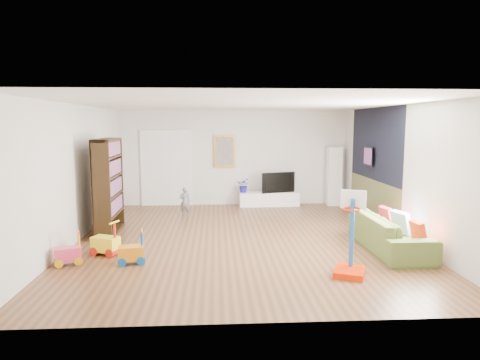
{
  "coord_description": "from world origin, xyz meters",
  "views": [
    {
      "loc": [
        -0.51,
        -8.47,
        2.31
      ],
      "look_at": [
        0.0,
        0.4,
        1.15
      ],
      "focal_mm": 32.0,
      "sensor_mm": 36.0,
      "label": 1
    }
  ],
  "objects": [
    {
      "name": "painting_back",
      "position": [
        -0.25,
        3.71,
        1.55
      ],
      "size": [
        0.62,
        0.06,
        0.92
      ],
      "primitive_type": "cube",
      "color": "gold",
      "rests_on": "wall_back"
    },
    {
      "name": "ceiling",
      "position": [
        0.0,
        0.0,
        2.7
      ],
      "size": [
        6.5,
        7.5,
        0.0
      ],
      "primitive_type": "cube",
      "color": "white",
      "rests_on": "ground"
    },
    {
      "name": "bookshelf",
      "position": [
        -2.78,
        0.6,
        1.01
      ],
      "size": [
        0.4,
        1.39,
        2.02
      ],
      "primitive_type": "cube",
      "rotation": [
        0.0,
        0.0,
        0.03
      ],
      "color": "black",
      "rests_on": "ground"
    },
    {
      "name": "wall_back",
      "position": [
        0.0,
        3.75,
        1.35
      ],
      "size": [
        6.5,
        0.0,
        2.7
      ],
      "primitive_type": "cube",
      "color": "silver",
      "rests_on": "ground"
    },
    {
      "name": "ride_on_pink",
      "position": [
        -2.96,
        -1.48,
        0.28
      ],
      "size": [
        0.48,
        0.39,
        0.55
      ],
      "primitive_type": "cube",
      "rotation": [
        0.0,
        0.0,
        0.38
      ],
      "color": "#E93C5E",
      "rests_on": "ground"
    },
    {
      "name": "wall_left",
      "position": [
        -3.25,
        0.0,
        1.35
      ],
      "size": [
        0.0,
        7.5,
        2.7
      ],
      "primitive_type": "cube",
      "color": "silver",
      "rests_on": "ground"
    },
    {
      "name": "olive_wainscot",
      "position": [
        3.23,
        1.4,
        0.5
      ],
      "size": [
        0.01,
        3.2,
        1.0
      ],
      "primitive_type": "cube",
      "color": "brown",
      "rests_on": "wall_right"
    },
    {
      "name": "floor",
      "position": [
        0.0,
        0.0,
        0.0
      ],
      "size": [
        6.5,
        7.5,
        0.0
      ],
      "primitive_type": "cube",
      "color": "brown",
      "rests_on": "ground"
    },
    {
      "name": "tv",
      "position": [
        1.22,
        3.44,
        0.68
      ],
      "size": [
        1.0,
        0.43,
        0.58
      ],
      "primitive_type": "imported",
      "rotation": [
        0.0,
        0.0,
        0.31
      ],
      "color": "black",
      "rests_on": "media_console"
    },
    {
      "name": "basketball_hoop",
      "position": [
        1.54,
        -2.23,
        0.65
      ],
      "size": [
        0.63,
        0.68,
        1.31
      ],
      "primitive_type": "cube",
      "rotation": [
        0.0,
        0.0,
        -0.41
      ],
      "color": "red",
      "rests_on": "ground"
    },
    {
      "name": "wall_right",
      "position": [
        3.25,
        0.0,
        1.35
      ],
      "size": [
        0.0,
        7.5,
        2.7
      ],
      "primitive_type": "cube",
      "color": "silver",
      "rests_on": "ground"
    },
    {
      "name": "pillow_left",
      "position": [
        2.91,
        -1.6,
        0.5
      ],
      "size": [
        0.11,
        0.37,
        0.36
      ],
      "primitive_type": "cube",
      "rotation": [
        0.0,
        0.0,
        0.05
      ],
      "color": "red",
      "rests_on": "sofa"
    },
    {
      "name": "child",
      "position": [
        -1.29,
        2.25,
        0.37
      ],
      "size": [
        0.27,
        0.18,
        0.74
      ],
      "primitive_type": "imported",
      "rotation": [
        0.0,
        0.0,
        3.17
      ],
      "color": "slate",
      "rests_on": "ground"
    },
    {
      "name": "ride_on_yellow",
      "position": [
        -2.47,
        -0.96,
        0.31
      ],
      "size": [
        0.54,
        0.44,
        0.62
      ],
      "primitive_type": "cube",
      "rotation": [
        0.0,
        0.0,
        -0.39
      ],
      "color": "yellow",
      "rests_on": "ground"
    },
    {
      "name": "pillow_right",
      "position": [
        2.87,
        -0.34,
        0.5
      ],
      "size": [
        0.16,
        0.37,
        0.36
      ],
      "primitive_type": "cube",
      "rotation": [
        0.0,
        0.0,
        0.17
      ],
      "color": "red",
      "rests_on": "sofa"
    },
    {
      "name": "tall_cabinet",
      "position": [
        2.87,
        3.49,
        0.83
      ],
      "size": [
        0.41,
        0.41,
        1.67
      ],
      "primitive_type": "cube",
      "rotation": [
        0.0,
        0.0,
        -0.06
      ],
      "color": "white",
      "rests_on": "ground"
    },
    {
      "name": "ride_on_orange",
      "position": [
        -1.92,
        -1.48,
        0.28
      ],
      "size": [
        0.46,
        0.33,
        0.56
      ],
      "primitive_type": "cube",
      "rotation": [
        0.0,
        0.0,
        0.18
      ],
      "color": "orange",
      "rests_on": "ground"
    },
    {
      "name": "navy_accent",
      "position": [
        3.23,
        1.4,
        1.85
      ],
      "size": [
        0.01,
        3.2,
        1.7
      ],
      "primitive_type": "cube",
      "color": "black",
      "rests_on": "wall_right"
    },
    {
      "name": "media_console",
      "position": [
        1.0,
        3.45,
        0.2
      ],
      "size": [
        1.71,
        0.5,
        0.4
      ],
      "primitive_type": "cube",
      "rotation": [
        0.0,
        0.0,
        0.04
      ],
      "color": "white",
      "rests_on": "ground"
    },
    {
      "name": "sofa",
      "position": [
        2.69,
        -0.95,
        0.32
      ],
      "size": [
        0.86,
        2.19,
        0.64
      ],
      "primitive_type": "imported",
      "rotation": [
        0.0,
        0.0,
        1.57
      ],
      "color": "#54692D",
      "rests_on": "ground"
    },
    {
      "name": "pillow_center",
      "position": [
        2.92,
        -0.92,
        0.5
      ],
      "size": [
        0.22,
        0.43,
        0.42
      ],
      "primitive_type": "cube",
      "rotation": [
        0.0,
        0.0,
        0.28
      ],
      "color": "silver",
      "rests_on": "sofa"
    },
    {
      "name": "artwork_right",
      "position": [
        3.17,
        1.6,
        1.55
      ],
      "size": [
        0.04,
        0.56,
        0.46
      ],
      "primitive_type": "cube",
      "color": "#7F3F8C",
      "rests_on": "wall_right"
    },
    {
      "name": "doorway",
      "position": [
        -1.9,
        3.71,
        1.05
      ],
      "size": [
        1.45,
        0.06,
        2.1
      ],
      "primitive_type": "cube",
      "color": "white",
      "rests_on": "ground"
    },
    {
      "name": "vase_plant",
      "position": [
        0.29,
        3.46,
        0.6
      ],
      "size": [
        0.44,
        0.41,
        0.41
      ],
      "primitive_type": "imported",
      "rotation": [
        0.0,
        0.0,
        -0.27
      ],
      "color": "#1D1395",
      "rests_on": "media_console"
    },
    {
      "name": "wall_front",
      "position": [
        0.0,
        -3.75,
        1.35
      ],
      "size": [
        6.5,
        0.0,
        2.7
      ],
      "primitive_type": "cube",
      "color": "white",
      "rests_on": "ground"
    }
  ]
}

